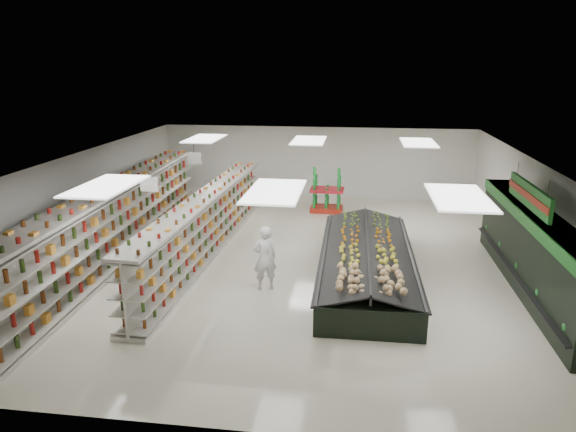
# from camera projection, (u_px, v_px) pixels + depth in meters

# --- Properties ---
(floor) EXTENTS (16.00, 16.00, 0.00)m
(floor) POSITION_uv_depth(u_px,v_px,m) (296.00, 259.00, 16.19)
(floor) COLOR beige
(floor) RESTS_ON ground
(ceiling) EXTENTS (14.00, 16.00, 0.02)m
(ceiling) POSITION_uv_depth(u_px,v_px,m) (296.00, 158.00, 15.28)
(ceiling) COLOR white
(ceiling) RESTS_ON wall_back
(wall_back) EXTENTS (14.00, 0.02, 3.20)m
(wall_back) POSITION_uv_depth(u_px,v_px,m) (317.00, 162.00, 23.34)
(wall_back) COLOR silver
(wall_back) RESTS_ON floor
(wall_front) EXTENTS (14.00, 0.02, 3.20)m
(wall_front) POSITION_uv_depth(u_px,v_px,m) (236.00, 346.00, 8.14)
(wall_front) COLOR silver
(wall_front) RESTS_ON floor
(wall_left) EXTENTS (0.02, 16.00, 3.20)m
(wall_left) POSITION_uv_depth(u_px,v_px,m) (82.00, 202.00, 16.63)
(wall_left) COLOR silver
(wall_left) RESTS_ON floor
(wall_right) EXTENTS (0.02, 16.00, 3.20)m
(wall_right) POSITION_uv_depth(u_px,v_px,m) (536.00, 219.00, 14.84)
(wall_right) COLOR silver
(wall_right) RESTS_ON floor
(produce_wall_case) EXTENTS (0.93, 8.00, 2.20)m
(produce_wall_case) POSITION_uv_depth(u_px,v_px,m) (533.00, 247.00, 13.58)
(produce_wall_case) COLOR black
(produce_wall_case) RESTS_ON floor
(aisle_sign_near) EXTENTS (0.52, 0.06, 0.75)m
(aisle_sign_near) POSITION_uv_depth(u_px,v_px,m) (149.00, 184.00, 13.99)
(aisle_sign_near) COLOR white
(aisle_sign_near) RESTS_ON ceiling
(aisle_sign_far) EXTENTS (0.52, 0.06, 0.75)m
(aisle_sign_far) POSITION_uv_depth(u_px,v_px,m) (194.00, 158.00, 17.79)
(aisle_sign_far) COLOR white
(aisle_sign_far) RESTS_ON ceiling
(hortifruti_banner) EXTENTS (0.12, 3.20, 0.95)m
(hortifruti_banner) POSITION_uv_depth(u_px,v_px,m) (529.00, 195.00, 13.22)
(hortifruti_banner) COLOR #1C6A22
(hortifruti_banner) RESTS_ON ceiling
(gondola_left) EXTENTS (1.42, 13.47, 2.33)m
(gondola_left) POSITION_uv_depth(u_px,v_px,m) (116.00, 226.00, 15.95)
(gondola_left) COLOR beige
(gondola_left) RESTS_ON floor
(gondola_center) EXTENTS (1.20, 11.28, 1.95)m
(gondola_center) POSITION_uv_depth(u_px,v_px,m) (206.00, 227.00, 16.36)
(gondola_center) COLOR beige
(gondola_center) RESTS_ON floor
(produce_island) EXTENTS (2.69, 7.30, 1.09)m
(produce_island) POSITION_uv_depth(u_px,v_px,m) (367.00, 260.00, 14.70)
(produce_island) COLOR black
(produce_island) RESTS_ON floor
(soda_endcap) EXTENTS (1.40, 0.97, 1.75)m
(soda_endcap) POSITION_uv_depth(u_px,v_px,m) (327.00, 192.00, 21.13)
(soda_endcap) COLOR #A52112
(soda_endcap) RESTS_ON floor
(shopper_main) EXTENTS (0.77, 0.66, 1.79)m
(shopper_main) POSITION_uv_depth(u_px,v_px,m) (265.00, 258.00, 13.77)
(shopper_main) COLOR white
(shopper_main) RESTS_ON floor
(shopper_background) EXTENTS (0.55, 0.78, 1.49)m
(shopper_background) POSITION_uv_depth(u_px,v_px,m) (222.00, 208.00, 19.14)
(shopper_background) COLOR tan
(shopper_background) RESTS_ON floor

